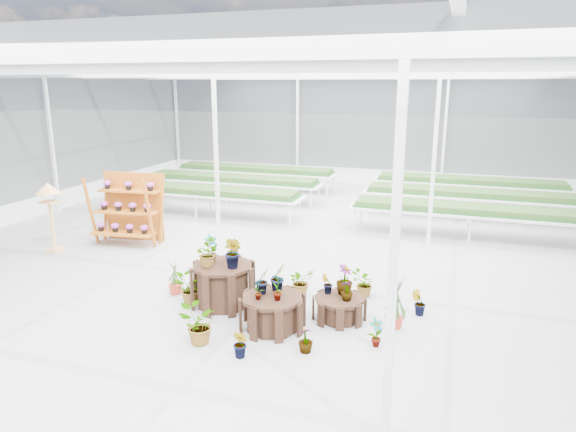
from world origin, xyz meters
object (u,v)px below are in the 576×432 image
(plinth_tall, at_px, (223,285))
(shelf_rack, at_px, (127,210))
(bird_table, at_px, (51,218))
(plinth_low, at_px, (339,308))
(plinth_mid, at_px, (272,312))

(plinth_tall, relative_size, shelf_rack, 0.65)
(shelf_rack, xyz_separation_m, bird_table, (-1.34, -1.17, -0.03))
(plinth_low, height_order, bird_table, bird_table)
(plinth_mid, bearing_deg, plinth_low, 34.99)
(plinth_tall, bearing_deg, shelf_rack, 145.81)
(shelf_rack, bearing_deg, plinth_tall, -40.42)
(plinth_tall, xyz_separation_m, bird_table, (-5.35, 1.55, 0.47))
(plinth_mid, relative_size, bird_table, 0.63)
(bird_table, bearing_deg, plinth_tall, -34.49)
(plinth_low, distance_m, shelf_rack, 6.78)
(plinth_mid, distance_m, plinth_low, 1.22)
(plinth_mid, bearing_deg, plinth_tall, 153.43)
(plinth_low, relative_size, shelf_rack, 0.50)
(plinth_tall, height_order, bird_table, bird_table)
(shelf_rack, bearing_deg, plinth_low, -29.13)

